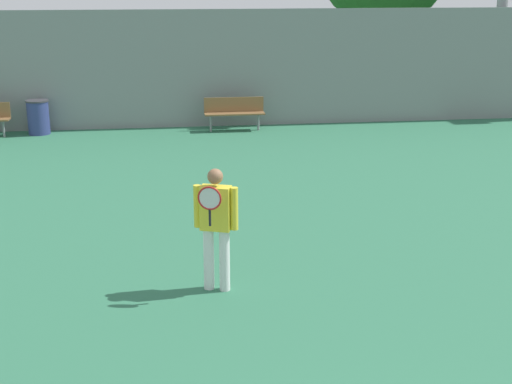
# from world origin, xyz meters

# --- Properties ---
(tennis_player) EXTENTS (0.57, 0.49, 1.68)m
(tennis_player) POSITION_xyz_m (-1.38, 5.63, 0.96)
(tennis_player) COLOR silver
(tennis_player) RESTS_ON ground_plane
(bench_adjacent_court) EXTENTS (1.63, 0.40, 0.89)m
(bench_adjacent_court) POSITION_xyz_m (-0.07, 15.96, 0.56)
(bench_adjacent_court) COLOR brown
(bench_adjacent_court) RESTS_ON ground_plane
(trash_bin) EXTENTS (0.60, 0.60, 0.91)m
(trash_bin) POSITION_xyz_m (-5.29, 16.15, 0.46)
(trash_bin) COLOR navy
(trash_bin) RESTS_ON ground_plane
(back_fence) EXTENTS (32.12, 0.06, 3.20)m
(back_fence) POSITION_xyz_m (0.00, 16.62, 1.60)
(back_fence) COLOR gray
(back_fence) RESTS_ON ground_plane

